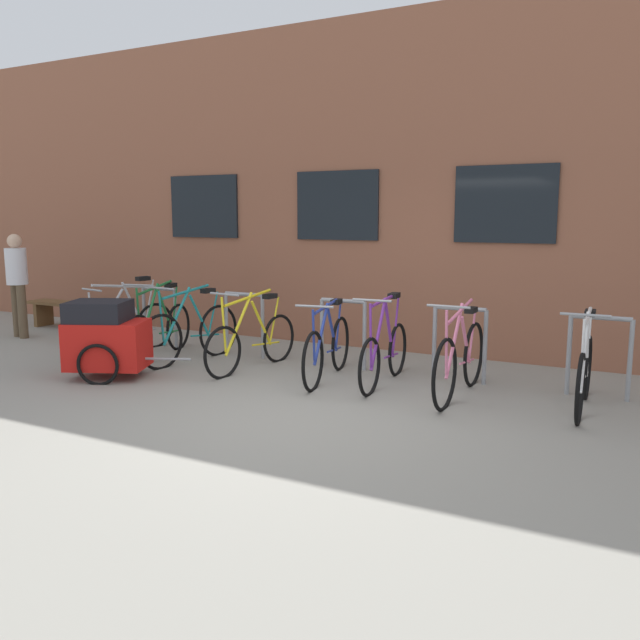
{
  "coord_description": "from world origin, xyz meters",
  "views": [
    {
      "loc": [
        3.01,
        -5.43,
        1.91
      ],
      "look_at": [
        -0.65,
        1.6,
        0.65
      ],
      "focal_mm": 36.54,
      "sensor_mm": 36.0,
      "label": 1
    }
  ],
  "objects_px": {
    "bicycle_white": "(584,372)",
    "bicycle_yellow": "(252,340)",
    "bicycle_silver": "(125,326)",
    "wooden_bench": "(74,309)",
    "bike_trailer": "(106,338)",
    "bicycle_pink": "(460,360)",
    "bicycle_green": "(160,329)",
    "bicycle_blue": "(328,348)",
    "bicycle_teal": "(191,332)",
    "bicycle_purple": "(385,352)",
    "backpack": "(78,330)",
    "person_by_bench": "(17,278)"
  },
  "relations": [
    {
      "from": "bicycle_teal",
      "to": "backpack",
      "type": "height_order",
      "value": "bicycle_teal"
    },
    {
      "from": "person_by_bench",
      "to": "bicycle_green",
      "type": "bearing_deg",
      "value": -1.59
    },
    {
      "from": "bicycle_yellow",
      "to": "person_by_bench",
      "type": "distance_m",
      "value": 4.54
    },
    {
      "from": "bicycle_yellow",
      "to": "backpack",
      "type": "distance_m",
      "value": 3.22
    },
    {
      "from": "bicycle_pink",
      "to": "bicycle_green",
      "type": "distance_m",
      "value": 4.22
    },
    {
      "from": "backpack",
      "to": "bicycle_blue",
      "type": "bearing_deg",
      "value": -16.64
    },
    {
      "from": "bicycle_silver",
      "to": "bicycle_yellow",
      "type": "bearing_deg",
      "value": -0.19
    },
    {
      "from": "bicycle_green",
      "to": "bicycle_purple",
      "type": "bearing_deg",
      "value": 0.57
    },
    {
      "from": "bicycle_teal",
      "to": "wooden_bench",
      "type": "xyz_separation_m",
      "value": [
        -3.39,
        1.08,
        -0.05
      ]
    },
    {
      "from": "bicycle_purple",
      "to": "backpack",
      "type": "relative_size",
      "value": 3.77
    },
    {
      "from": "bicycle_blue",
      "to": "person_by_bench",
      "type": "relative_size",
      "value": 1.06
    },
    {
      "from": "bicycle_teal",
      "to": "bicycle_pink",
      "type": "xyz_separation_m",
      "value": [
        3.63,
        -0.02,
        0.01
      ]
    },
    {
      "from": "bicycle_silver",
      "to": "bike_trailer",
      "type": "relative_size",
      "value": 1.18
    },
    {
      "from": "bicycle_pink",
      "to": "wooden_bench",
      "type": "xyz_separation_m",
      "value": [
        -7.02,
        1.1,
        -0.06
      ]
    },
    {
      "from": "bicycle_teal",
      "to": "bicycle_pink",
      "type": "distance_m",
      "value": 3.63
    },
    {
      "from": "bicycle_white",
      "to": "bicycle_green",
      "type": "xyz_separation_m",
      "value": [
        -5.45,
        -0.02,
        0.0
      ]
    },
    {
      "from": "backpack",
      "to": "bicycle_teal",
      "type": "bearing_deg",
      "value": -18.2
    },
    {
      "from": "bicycle_silver",
      "to": "bicycle_yellow",
      "type": "height_order",
      "value": "bicycle_silver"
    },
    {
      "from": "bicycle_silver",
      "to": "wooden_bench",
      "type": "bearing_deg",
      "value": 154.19
    },
    {
      "from": "bicycle_white",
      "to": "bicycle_pink",
      "type": "xyz_separation_m",
      "value": [
        -1.23,
        -0.09,
        0.02
      ]
    },
    {
      "from": "bicycle_blue",
      "to": "wooden_bench",
      "type": "distance_m",
      "value": 5.53
    },
    {
      "from": "bicycle_white",
      "to": "wooden_bench",
      "type": "xyz_separation_m",
      "value": [
        -8.25,
        1.01,
        -0.04
      ]
    },
    {
      "from": "bicycle_teal",
      "to": "bicycle_silver",
      "type": "height_order",
      "value": "bicycle_silver"
    },
    {
      "from": "wooden_bench",
      "to": "bicycle_teal",
      "type": "bearing_deg",
      "value": -17.65
    },
    {
      "from": "bicycle_purple",
      "to": "bicycle_silver",
      "type": "bearing_deg",
      "value": -179.02
    },
    {
      "from": "bicycle_purple",
      "to": "wooden_bench",
      "type": "distance_m",
      "value": 6.19
    },
    {
      "from": "bicycle_white",
      "to": "bicycle_green",
      "type": "bearing_deg",
      "value": -179.84
    },
    {
      "from": "bicycle_blue",
      "to": "bicycle_pink",
      "type": "bearing_deg",
      "value": -0.58
    },
    {
      "from": "bicycle_white",
      "to": "bicycle_pink",
      "type": "height_order",
      "value": "bicycle_pink"
    },
    {
      "from": "bicycle_yellow",
      "to": "wooden_bench",
      "type": "distance_m",
      "value": 4.48
    },
    {
      "from": "bicycle_yellow",
      "to": "bike_trailer",
      "type": "height_order",
      "value": "bicycle_yellow"
    },
    {
      "from": "bicycle_white",
      "to": "bicycle_yellow",
      "type": "distance_m",
      "value": 3.9
    },
    {
      "from": "bicycle_yellow",
      "to": "bicycle_green",
      "type": "distance_m",
      "value": 1.55
    },
    {
      "from": "bicycle_yellow",
      "to": "bike_trailer",
      "type": "xyz_separation_m",
      "value": [
        -1.3,
        -1.18,
        0.12
      ]
    },
    {
      "from": "bicycle_green",
      "to": "bicycle_pink",
      "type": "bearing_deg",
      "value": -0.95
    },
    {
      "from": "bicycle_green",
      "to": "person_by_bench",
      "type": "distance_m",
      "value": 3.0
    },
    {
      "from": "bicycle_blue",
      "to": "bicycle_teal",
      "type": "bearing_deg",
      "value": 179.89
    },
    {
      "from": "bike_trailer",
      "to": "person_by_bench",
      "type": "distance_m",
      "value": 3.49
    },
    {
      "from": "bicycle_teal",
      "to": "bicycle_yellow",
      "type": "distance_m",
      "value": 0.97
    },
    {
      "from": "wooden_bench",
      "to": "bicycle_green",
      "type": "bearing_deg",
      "value": -20.13
    },
    {
      "from": "bicycle_purple",
      "to": "backpack",
      "type": "distance_m",
      "value": 4.98
    },
    {
      "from": "bicycle_purple",
      "to": "bicycle_yellow",
      "type": "xyz_separation_m",
      "value": [
        -1.76,
        -0.07,
        -0.01
      ]
    },
    {
      "from": "bicycle_blue",
      "to": "backpack",
      "type": "height_order",
      "value": "bicycle_blue"
    },
    {
      "from": "bicycle_silver",
      "to": "backpack",
      "type": "height_order",
      "value": "bicycle_silver"
    },
    {
      "from": "bicycle_white",
      "to": "wooden_bench",
      "type": "distance_m",
      "value": 8.31
    },
    {
      "from": "bicycle_silver",
      "to": "bicycle_white",
      "type": "distance_m",
      "value": 6.05
    },
    {
      "from": "bicycle_teal",
      "to": "bicycle_white",
      "type": "xyz_separation_m",
      "value": [
        4.86,
        0.07,
        -0.01
      ]
    },
    {
      "from": "bike_trailer",
      "to": "bicycle_pink",
      "type": "bearing_deg",
      "value": 16.19
    },
    {
      "from": "bicycle_purple",
      "to": "bike_trailer",
      "type": "relative_size",
      "value": 1.14
    },
    {
      "from": "wooden_bench",
      "to": "bike_trailer",
      "type": "bearing_deg",
      "value": -36.35
    }
  ]
}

